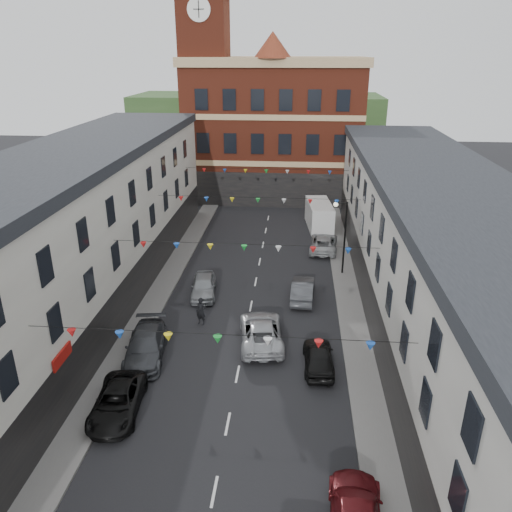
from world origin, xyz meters
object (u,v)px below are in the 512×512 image
(car_right_f, at_px, (324,243))
(moving_car, at_px, (261,331))
(car_right_e, at_px, (303,289))
(pedestrian, at_px, (201,311))
(car_left_e, at_px, (204,286))
(car_right_d, at_px, (319,357))
(car_left_d, at_px, (146,346))
(street_lamp, at_px, (342,228))
(car_left_c, at_px, (117,402))
(white_van, at_px, (319,215))

(car_right_f, xyz_separation_m, moving_car, (-4.43, -15.70, 0.06))
(moving_car, bearing_deg, car_right_e, -119.83)
(car_right_e, bearing_deg, pedestrian, 35.47)
(car_left_e, bearing_deg, car_right_d, -53.24)
(car_left_d, bearing_deg, street_lamp, 38.88)
(car_left_c, bearing_deg, car_right_f, 59.12)
(car_left_c, distance_m, white_van, 31.11)
(car_right_d, distance_m, car_right_e, 8.52)
(car_left_d, xyz_separation_m, moving_car, (6.57, 2.17, -0.01))
(car_left_e, distance_m, car_right_f, 13.26)
(street_lamp, bearing_deg, car_left_d, -133.36)
(car_left_d, bearing_deg, pedestrian, 50.39)
(car_left_c, xyz_separation_m, pedestrian, (2.50, 8.91, 0.28))
(street_lamp, xyz_separation_m, car_right_f, (-1.05, 5.11, -3.20))
(white_van, bearing_deg, car_right_f, -94.30)
(moving_car, bearing_deg, car_left_e, -59.52)
(white_van, distance_m, pedestrian, 21.90)
(street_lamp, height_order, car_right_e, street_lamp)
(car_right_f, xyz_separation_m, white_van, (-0.21, 6.43, 0.57))
(car_left_e, bearing_deg, street_lamp, 17.22)
(car_left_d, bearing_deg, car_right_d, -9.18)
(car_right_f, height_order, pedestrian, pedestrian)
(street_lamp, bearing_deg, car_left_c, -124.33)
(white_van, bearing_deg, car_left_e, -125.12)
(car_left_d, height_order, car_right_e, car_left_d)
(white_van, relative_size, pedestrian, 3.06)
(street_lamp, xyz_separation_m, car_right_d, (-2.07, -13.01, -3.21))
(street_lamp, height_order, car_left_c, street_lamp)
(car_left_c, xyz_separation_m, car_right_d, (9.98, 4.64, 0.04))
(moving_car, relative_size, white_van, 0.95)
(car_left_e, bearing_deg, car_right_e, -6.80)
(pedestrian, bearing_deg, car_right_f, 77.04)
(car_right_d, distance_m, car_right_f, 18.14)
(car_right_f, relative_size, pedestrian, 2.69)
(car_left_e, xyz_separation_m, car_right_e, (7.20, 0.01, -0.01))
(car_left_c, relative_size, car_right_f, 0.94)
(car_right_d, relative_size, pedestrian, 2.19)
(car_right_e, relative_size, pedestrian, 2.36)
(car_left_d, xyz_separation_m, car_right_e, (9.10, 8.23, -0.04))
(street_lamp, relative_size, car_left_d, 1.14)
(street_lamp, xyz_separation_m, white_van, (-1.26, 11.53, -2.64))
(street_lamp, bearing_deg, white_van, 96.24)
(street_lamp, height_order, car_left_e, street_lamp)
(car_left_d, height_order, car_left_e, car_left_d)
(car_right_d, height_order, car_right_e, car_right_e)
(car_right_d, distance_m, moving_car, 4.18)
(car_right_e, distance_m, white_van, 16.16)
(pedestrian, bearing_deg, moving_car, -5.93)
(moving_car, distance_m, white_van, 22.53)
(car_left_c, bearing_deg, car_left_e, 76.67)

